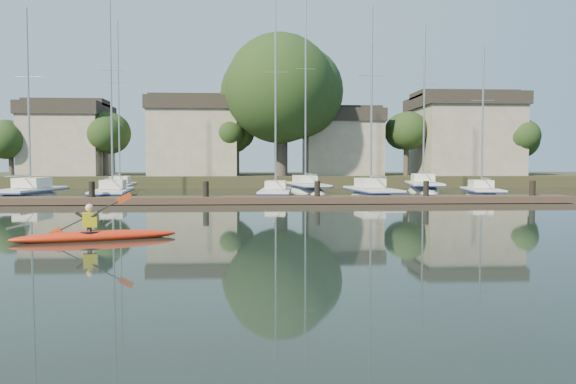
{
  "coord_description": "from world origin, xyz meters",
  "views": [
    {
      "loc": [
        -0.35,
        -16.19,
        2.2
      ],
      "look_at": [
        0.76,
        2.78,
        1.2
      ],
      "focal_mm": 35.0,
      "sensor_mm": 36.0,
      "label": 1
    }
  ],
  "objects": [
    {
      "name": "sailboat_1",
      "position": [
        -8.94,
        17.98,
        -0.18
      ],
      "size": [
        2.93,
        8.32,
        13.32
      ],
      "rotation": [
        0.0,
        0.0,
        0.11
      ],
      "color": "silver",
      "rests_on": "ground"
    },
    {
      "name": "sailboat_3",
      "position": [
        6.86,
        18.13,
        -0.2
      ],
      "size": [
        2.78,
        8.29,
        13.13
      ],
      "rotation": [
        0.0,
        0.0,
        0.08
      ],
      "color": "silver",
      "rests_on": "ground"
    },
    {
      "name": "shore",
      "position": [
        1.61,
        40.29,
        3.23
      ],
      "size": [
        90.0,
        25.25,
        12.75
      ],
      "color": "#29361B",
      "rests_on": "ground"
    },
    {
      "name": "sailboat_2",
      "position": [
        0.88,
        18.15,
        -0.17
      ],
      "size": [
        2.53,
        8.16,
        13.29
      ],
      "rotation": [
        0.0,
        0.0,
        -0.08
      ],
      "color": "silver",
      "rests_on": "ground"
    },
    {
      "name": "sailboat_5",
      "position": [
        -10.73,
        27.33,
        -0.18
      ],
      "size": [
        2.94,
        8.79,
        14.28
      ],
      "rotation": [
        0.0,
        0.0,
        0.11
      ],
      "color": "silver",
      "rests_on": "ground"
    },
    {
      "name": "sailboat_7",
      "position": [
        12.59,
        26.26,
        -0.21
      ],
      "size": [
        3.86,
        9.17,
        14.35
      ],
      "rotation": [
        0.0,
        0.0,
        -0.18
      ],
      "color": "silver",
      "rests_on": "ground"
    },
    {
      "name": "sailboat_6",
      "position": [
        3.55,
        26.63,
        -0.19
      ],
      "size": [
        3.32,
        10.26,
        16.03
      ],
      "rotation": [
        0.0,
        0.0,
        0.12
      ],
      "color": "silver",
      "rests_on": "ground"
    },
    {
      "name": "sailboat_0",
      "position": [
        -13.9,
        18.18,
        -0.21
      ],
      "size": [
        2.76,
        8.19,
        12.79
      ],
      "rotation": [
        0.0,
        0.0,
        -0.06
      ],
      "color": "silver",
      "rests_on": "ground"
    },
    {
      "name": "kayak",
      "position": [
        -4.91,
        -0.09,
        0.18
      ],
      "size": [
        4.49,
        1.93,
        1.44
      ],
      "rotation": [
        0.0,
        0.0,
        0.31
      ],
      "color": "red",
      "rests_on": "ground"
    },
    {
      "name": "dock",
      "position": [
        0.0,
        14.0,
        0.2
      ],
      "size": [
        34.0,
        2.0,
        1.8
      ],
      "color": "#483329",
      "rests_on": "ground"
    },
    {
      "name": "ground",
      "position": [
        0.0,
        0.0,
        0.0
      ],
      "size": [
        160.0,
        160.0,
        0.0
      ],
      "primitive_type": "plane",
      "color": "black",
      "rests_on": "ground"
    },
    {
      "name": "sailboat_4",
      "position": [
        14.07,
        18.66,
        -0.17
      ],
      "size": [
        2.98,
        6.56,
        10.75
      ],
      "rotation": [
        0.0,
        0.0,
        -0.18
      ],
      "color": "silver",
      "rests_on": "ground"
    }
  ]
}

